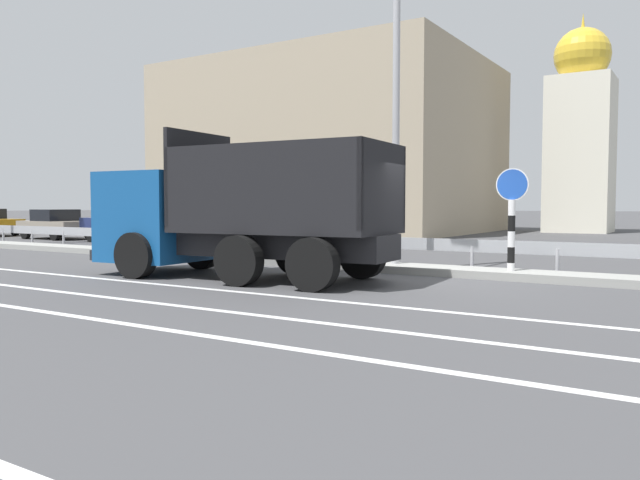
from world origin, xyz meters
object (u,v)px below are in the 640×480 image
object	(u,v)px
street_lamp_1	(392,80)
church_tower	(581,133)
dump_truck	(211,222)
median_road_sign	(512,221)
parked_car_1	(57,224)
parked_car_3	(202,228)
parked_car_4	(314,232)
parked_car_2	(128,225)

from	to	relation	value
street_lamp_1	church_tower	world-z (taller)	church_tower
dump_truck	median_road_sign	size ratio (longest dim) A/B	2.92
dump_truck	church_tower	xyz separation A→B (m)	(3.01, 29.22, 4.67)
parked_car_1	parked_car_3	bearing A→B (deg)	89.08
median_road_sign	church_tower	xyz separation A→B (m)	(-3.01, 26.03, 4.62)
parked_car_4	parked_car_2	bearing A→B (deg)	84.74
parked_car_1	parked_car_2	size ratio (longest dim) A/B	0.91
church_tower	parked_car_1	bearing A→B (deg)	-133.22
church_tower	parked_car_3	bearing A→B (deg)	-115.24
parked_car_3	parked_car_4	world-z (taller)	parked_car_3
median_road_sign	parked_car_3	size ratio (longest dim) A/B	0.62
dump_truck	parked_car_2	distance (m)	14.36
parked_car_1	parked_car_4	xyz separation A→B (m)	(15.14, -0.47, -0.02)
median_road_sign	parked_car_4	world-z (taller)	median_road_sign
median_road_sign	parked_car_2	distance (m)	18.63
parked_car_2	parked_car_3	world-z (taller)	parked_car_2
street_lamp_1	church_tower	size ratio (longest dim) A/B	0.64
dump_truck	parked_car_3	distance (m)	10.42
median_road_sign	parked_car_1	distance (m)	23.56
dump_truck	church_tower	world-z (taller)	church_tower
median_road_sign	parked_car_2	world-z (taller)	median_road_sign
parked_car_1	parked_car_4	world-z (taller)	parked_car_1
street_lamp_1	parked_car_1	bearing A→B (deg)	166.80
median_road_sign	church_tower	world-z (taller)	church_tower
street_lamp_1	parked_car_4	xyz separation A→B (m)	(-4.98, 4.25, -4.01)
parked_car_1	church_tower	world-z (taller)	church_tower
street_lamp_1	parked_car_4	bearing A→B (deg)	139.52
dump_truck	parked_car_4	distance (m)	7.67
parked_car_3	parked_car_4	bearing A→B (deg)	-94.70
median_road_sign	parked_car_2	bearing A→B (deg)	165.46
parked_car_2	parked_car_1	bearing A→B (deg)	91.73
parked_car_1	median_road_sign	bearing A→B (deg)	80.01
parked_car_2	parked_car_3	distance (m)	4.77
parked_car_2	parked_car_3	bearing A→B (deg)	-93.06
parked_car_1	parked_car_4	bearing A→B (deg)	89.72
parked_car_1	parked_car_3	size ratio (longest dim) A/B	0.98
median_road_sign	church_tower	distance (m)	26.61
church_tower	dump_truck	bearing A→B (deg)	-95.88
dump_truck	median_road_sign	world-z (taller)	dump_truck
parked_car_1	parked_car_4	size ratio (longest dim) A/B	0.92
street_lamp_1	parked_car_1	xyz separation A→B (m)	(-20.12, 4.72, -3.99)
median_road_sign	parked_car_3	world-z (taller)	median_road_sign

